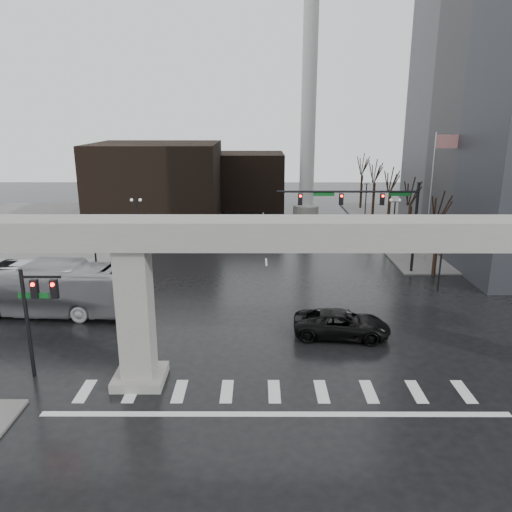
{
  "coord_description": "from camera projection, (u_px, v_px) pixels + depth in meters",
  "views": [
    {
      "loc": [
        -0.87,
        -23.4,
        13.5
      ],
      "look_at": [
        -0.95,
        8.27,
        4.5
      ],
      "focal_mm": 35.0,
      "sensor_mm": 36.0,
      "label": 1
    }
  ],
  "objects": [
    {
      "name": "pickup_truck",
      "position": [
        342.0,
        324.0,
        31.28
      ],
      "size": [
        6.28,
        3.41,
        1.67
      ],
      "primitive_type": "imported",
      "rotation": [
        0.0,
        0.0,
        1.46
      ],
      "color": "black",
      "rests_on": "ground"
    },
    {
      "name": "tree_right_4",
      "position": [
        362.0,
        188.0,
        73.44
      ],
      "size": [
        1.12,
        1.69,
        8.19
      ],
      "color": "black",
      "rests_on": "ground"
    },
    {
      "name": "tree_right_2",
      "position": [
        389.0,
        209.0,
        58.09
      ],
      "size": [
        1.1,
        1.63,
        7.85
      ],
      "color": "black",
      "rests_on": "ground"
    },
    {
      "name": "lamp_left_2",
      "position": [
        161.0,
        194.0,
        65.68
      ],
      "size": [
        1.22,
        0.32,
        5.11
      ],
      "color": "black",
      "rests_on": "ground"
    },
    {
      "name": "flagpole_assembly",
      "position": [
        435.0,
        183.0,
        45.27
      ],
      "size": [
        2.06,
        0.12,
        12.0
      ],
      "color": "silver",
      "rests_on": "ground"
    },
    {
      "name": "signal_left_pole",
      "position": [
        36.0,
        305.0,
        25.59
      ],
      "size": [
        2.3,
        0.3,
        6.0
      ],
      "color": "black",
      "rests_on": "ground"
    },
    {
      "name": "lamp_left_1",
      "position": [
        137.0,
        214.0,
        52.21
      ],
      "size": [
        1.22,
        0.32,
        5.11
      ],
      "color": "black",
      "rests_on": "ground"
    },
    {
      "name": "tree_right_1",
      "position": [
        409.0,
        224.0,
        50.41
      ],
      "size": [
        1.09,
        1.61,
        7.67
      ],
      "color": "black",
      "rests_on": "ground"
    },
    {
      "name": "lamp_right_2",
      "position": [
        366.0,
        194.0,
        65.62
      ],
      "size": [
        1.22,
        0.32,
        5.11
      ],
      "color": "black",
      "rests_on": "ground"
    },
    {
      "name": "lamp_left_0",
      "position": [
        95.0,
        248.0,
        38.75
      ],
      "size": [
        1.22,
        0.32,
        5.11
      ],
      "color": "black",
      "rests_on": "ground"
    },
    {
      "name": "sidewalk_nw",
      "position": [
        52.0,
        229.0,
        60.86
      ],
      "size": [
        28.0,
        36.0,
        0.15
      ],
      "primitive_type": "cube",
      "color": "slate",
      "rests_on": "ground"
    },
    {
      "name": "building_far_mid",
      "position": [
        250.0,
        180.0,
        75.13
      ],
      "size": [
        10.0,
        10.0,
        8.0
      ],
      "primitive_type": "cube",
      "color": "black",
      "rests_on": "ground"
    },
    {
      "name": "elevated_guideway",
      "position": [
        301.0,
        255.0,
        24.31
      ],
      "size": [
        48.0,
        2.6,
        8.7
      ],
      "color": "#999691",
      "rests_on": "ground"
    },
    {
      "name": "tree_right_0",
      "position": [
        437.0,
        244.0,
        42.73
      ],
      "size": [
        1.09,
        1.58,
        7.5
      ],
      "color": "black",
      "rests_on": "ground"
    },
    {
      "name": "signal_mast_arm",
      "position": [
        372.0,
        208.0,
        42.67
      ],
      "size": [
        12.12,
        0.43,
        8.0
      ],
      "color": "black",
      "rests_on": "ground"
    },
    {
      "name": "building_far_left",
      "position": [
        157.0,
        182.0,
        65.26
      ],
      "size": [
        16.0,
        14.0,
        10.0
      ],
      "primitive_type": "cube",
      "color": "black",
      "rests_on": "ground"
    },
    {
      "name": "ground",
      "position": [
        274.0,
        381.0,
        26.2
      ],
      "size": [
        160.0,
        160.0,
        0.0
      ],
      "primitive_type": "plane",
      "color": "black",
      "rests_on": "ground"
    },
    {
      "name": "smokestack",
      "position": [
        308.0,
        116.0,
        66.78
      ],
      "size": [
        3.6,
        3.6,
        30.0
      ],
      "color": "beige",
      "rests_on": "ground"
    },
    {
      "name": "tree_right_3",
      "position": [
        374.0,
        197.0,
        65.77
      ],
      "size": [
        1.11,
        1.66,
        8.02
      ],
      "color": "black",
      "rests_on": "ground"
    },
    {
      "name": "lamp_right_1",
      "position": [
        394.0,
        214.0,
        52.15
      ],
      "size": [
        1.22,
        0.32,
        5.11
      ],
      "color": "black",
      "rests_on": "ground"
    },
    {
      "name": "sidewalk_ne",
      "position": [
        477.0,
        229.0,
        60.75
      ],
      "size": [
        28.0,
        36.0,
        0.15
      ],
      "primitive_type": "cube",
      "color": "slate",
      "rests_on": "ground"
    },
    {
      "name": "city_bus",
      "position": [
        37.0,
        288.0,
        34.75
      ],
      "size": [
        13.71,
        4.38,
        3.75
      ],
      "primitive_type": "imported",
      "rotation": [
        0.0,
        0.0,
        1.48
      ],
      "color": "#A5A5AA",
      "rests_on": "ground"
    },
    {
      "name": "lamp_right_0",
      "position": [
        442.0,
        249.0,
        38.68
      ],
      "size": [
        1.22,
        0.32,
        5.11
      ],
      "color": "black",
      "rests_on": "ground"
    }
  ]
}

